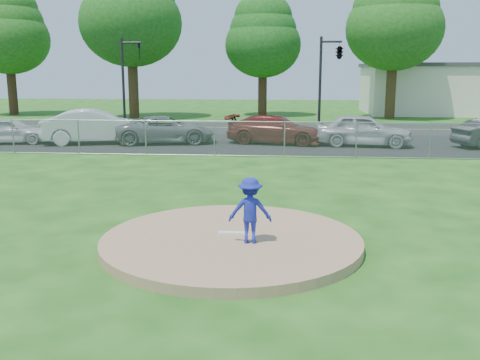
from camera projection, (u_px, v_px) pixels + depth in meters
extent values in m
plane|color=#174B10|center=(258.00, 165.00, 20.90)|extent=(120.00, 120.00, 0.00)
cylinder|color=#977453|center=(231.00, 241.00, 11.12)|extent=(5.40, 5.40, 0.20)
cube|color=white|center=(232.00, 233.00, 11.29)|extent=(0.60, 0.15, 0.04)
cube|color=gray|center=(261.00, 139.00, 22.70)|extent=(40.00, 0.06, 1.50)
cube|color=black|center=(265.00, 143.00, 27.24)|extent=(50.00, 8.00, 0.01)
cube|color=#232326|center=(270.00, 128.00, 34.56)|extent=(60.00, 7.00, 0.01)
cube|color=beige|center=(460.00, 90.00, 46.44)|extent=(16.00, 9.00, 4.00)
cube|color=#3F3F42|center=(462.00, 65.00, 46.01)|extent=(16.40, 9.40, 0.30)
cylinder|color=#381F14|center=(12.00, 90.00, 44.85)|extent=(0.74, 0.74, 4.20)
ellipsoid|color=#195316|center=(8.00, 39.00, 44.04)|extent=(6.72, 6.72, 5.71)
ellipsoid|color=#195316|center=(7.00, 24.00, 43.80)|extent=(5.91, 5.91, 5.03)
ellipsoid|color=#195316|center=(6.00, 9.00, 43.57)|extent=(5.11, 5.11, 4.34)
cylinder|color=#392614|center=(133.00, 86.00, 41.87)|extent=(0.78, 0.78, 4.90)
ellipsoid|color=#154D14|center=(131.00, 23.00, 40.92)|extent=(7.84, 7.84, 6.66)
ellipsoid|color=#154D14|center=(130.00, 4.00, 40.65)|extent=(6.90, 6.90, 5.86)
cylinder|color=#382014|center=(262.00, 92.00, 44.03)|extent=(0.72, 0.72, 3.85)
ellipsoid|color=#144C15|center=(263.00, 45.00, 43.28)|extent=(6.16, 6.16, 5.24)
ellipsoid|color=#144C15|center=(263.00, 31.00, 43.07)|extent=(5.42, 5.42, 4.61)
ellipsoid|color=#144C15|center=(263.00, 17.00, 42.85)|extent=(4.68, 4.68, 3.98)
cylinder|color=#3C2915|center=(391.00, 89.00, 41.14)|extent=(0.76, 0.76, 4.55)
ellipsoid|color=#195316|center=(394.00, 29.00, 40.25)|extent=(7.28, 7.28, 6.19)
ellipsoid|color=#195316|center=(395.00, 11.00, 40.00)|extent=(6.41, 6.41, 5.45)
cylinder|color=black|center=(123.00, 85.00, 32.84)|extent=(0.16, 0.16, 5.60)
cylinder|color=black|center=(131.00, 43.00, 32.29)|extent=(1.20, 0.12, 0.12)
imported|color=black|center=(139.00, 51.00, 32.35)|extent=(0.16, 0.20, 1.00)
cylinder|color=black|center=(320.00, 85.00, 31.79)|extent=(0.16, 0.16, 5.60)
cylinder|color=black|center=(332.00, 42.00, 31.25)|extent=(1.20, 0.12, 0.12)
imported|color=black|center=(340.00, 50.00, 31.30)|extent=(0.53, 2.48, 1.00)
imported|color=#1C259B|center=(250.00, 210.00, 10.61)|extent=(0.88, 0.54, 1.32)
cone|color=orange|center=(125.00, 138.00, 26.45)|extent=(0.37, 0.37, 0.71)
imported|color=silver|center=(9.00, 130.00, 26.86)|extent=(4.15, 2.41, 1.33)
imported|color=silver|center=(95.00, 127.00, 26.85)|extent=(5.49, 3.13, 1.71)
imported|color=slate|center=(166.00, 130.00, 27.00)|extent=(5.31, 3.27, 1.37)
imported|color=maroon|center=(276.00, 129.00, 26.87)|extent=(5.20, 2.90, 1.43)
imported|color=#B5B8B9|center=(364.00, 130.00, 25.97)|extent=(4.80, 2.39, 1.57)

